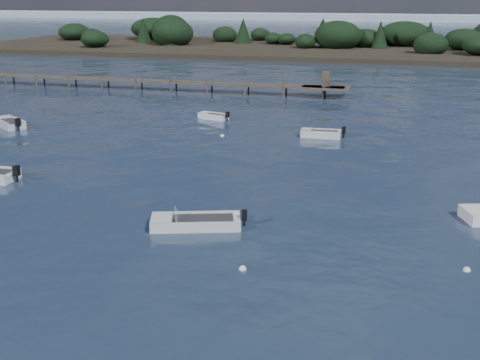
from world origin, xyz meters
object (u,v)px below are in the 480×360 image
(tender_far_white, at_px, (213,117))
(dinghy_mid_white_a, at_px, (196,224))
(tender_far_grey, at_px, (10,125))
(jetty, at_px, (105,79))
(tender_far_grey_b, at_px, (321,135))

(tender_far_white, distance_m, dinghy_mid_white_a, 25.50)
(tender_far_grey, bearing_deg, jetty, 95.75)
(tender_far_grey, height_order, tender_far_grey_b, tender_far_grey)
(tender_far_grey, distance_m, jetty, 21.60)
(tender_far_grey, xyz_separation_m, tender_far_grey_b, (25.53, 2.82, -0.02))
(tender_far_grey_b, xyz_separation_m, dinghy_mid_white_a, (-3.38, -20.03, -0.03))
(jetty, bearing_deg, tender_far_grey_b, -33.96)
(tender_far_grey_b, xyz_separation_m, jetty, (-27.70, 18.65, 0.82))
(tender_far_grey, bearing_deg, tender_far_white, 25.58)
(dinghy_mid_white_a, xyz_separation_m, jetty, (-24.32, 38.68, 0.85))
(tender_far_white, distance_m, tender_far_grey, 17.13)
(tender_far_grey, relative_size, dinghy_mid_white_a, 0.83)
(tender_far_white, xyz_separation_m, jetty, (-17.61, 14.08, 0.84))
(jetty, bearing_deg, tender_far_white, -38.64)
(tender_far_grey, xyz_separation_m, jetty, (-2.16, 21.47, 0.80))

